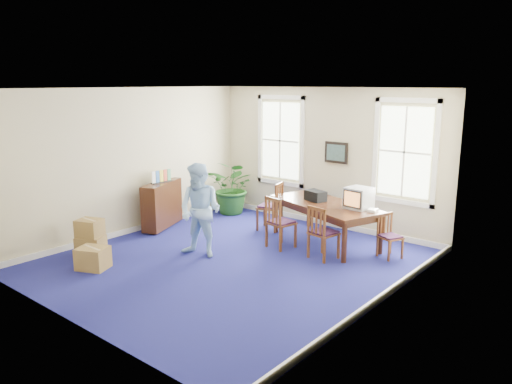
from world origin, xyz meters
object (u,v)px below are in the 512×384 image
Objects in this scene: man at (200,211)px; cardboard_boxes at (100,237)px; chair_near_left at (281,222)px; credenza at (162,206)px; conference_table at (325,223)px; crt_tv at (359,198)px; potted_plant at (233,187)px.

man reaches higher than cardboard_boxes.
chair_near_left is at bearing 44.89° from man.
cardboard_boxes is (0.61, -2.05, -0.14)m from credenza.
crt_tv is (0.74, 0.06, 0.64)m from conference_table.
potted_plant reaches higher than crt_tv.
crt_tv is at bearing -2.69° from credenza.
cardboard_boxes is at bearing 58.38° from chair_near_left.
man reaches higher than credenza.
man is 1.38× the size of credenza.
chair_near_left is 0.78× the size of potted_plant.
conference_table is 1.00m from chair_near_left.
chair_near_left is 1.70m from man.
conference_table is at bearing -9.71° from potted_plant.
credenza is (-2.98, -0.61, -0.02)m from chair_near_left.
chair_near_left is 0.59× the size of man.
chair_near_left is 0.81× the size of cardboard_boxes.
cardboard_boxes is (-3.61, -3.57, -0.68)m from crt_tv.
conference_table is 2.31× the size of chair_near_left.
credenza is at bearing -138.56° from conference_table.
conference_table is 1.89× the size of credenza.
man is 2.02m from cardboard_boxes.
man reaches higher than potted_plant.
potted_plant is at bearing 55.54° from credenza.
crt_tv is 0.37× the size of potted_plant.
conference_table is 3.12m from potted_plant.
potted_plant is at bearing 92.66° from cardboard_boxes.
man is 1.37× the size of cardboard_boxes.
conference_table is at bearing -169.15° from crt_tv.
crt_tv is 1.62m from chair_near_left.
crt_tv reaches higher than conference_table.
man is at bearing 40.08° from cardboard_boxes.
crt_tv is at bearing -133.95° from chair_near_left.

